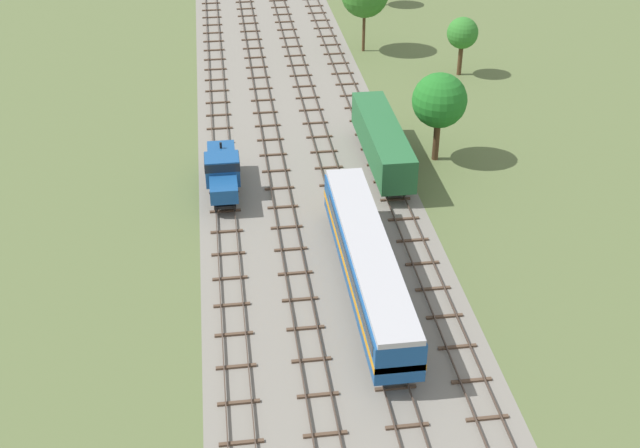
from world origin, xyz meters
TOP-DOWN VIEW (x-y plane):
  - ground_plane at (0.00, 56.00)m, footprint 480.00×480.00m
  - ballast_bed at (0.00, 56.00)m, footprint 17.43×176.00m
  - track_far_left at (-6.71, 57.00)m, footprint 2.40×126.00m
  - track_left at (-2.24, 57.00)m, footprint 2.40×126.00m
  - track_centre_left at (2.24, 57.00)m, footprint 2.40×126.00m
  - track_centre at (6.71, 57.00)m, footprint 2.40×126.00m
  - diesel_railcar_centre_left_nearest at (2.24, 34.66)m, footprint 2.96×20.50m
  - shunter_loco_far_left_near at (-6.71, 49.63)m, footprint 2.74×8.46m
  - freight_boxcar_centre_mid at (6.72, 52.31)m, footprint 2.87×14.00m
  - lineside_tree_2 at (11.59, 52.99)m, footprint 4.62×4.62m
  - lineside_tree_3 at (19.02, 71.74)m, footprint 3.26×3.26m

SIDE VIEW (x-z plane):
  - ground_plane at x=0.00m, z-range 0.00..0.00m
  - ballast_bed at x=0.00m, z-range 0.00..0.01m
  - track_far_left at x=-6.71m, z-range -0.01..0.28m
  - track_left at x=-2.24m, z-range -0.01..0.28m
  - track_centre_left at x=2.24m, z-range -0.01..0.28m
  - track_centre at x=6.71m, z-range -0.01..0.28m
  - shunter_loco_far_left_near at x=-6.71m, z-range 0.46..3.56m
  - freight_boxcar_centre_mid at x=6.72m, z-range 0.65..4.25m
  - diesel_railcar_centre_left_nearest at x=2.24m, z-range 0.70..4.50m
  - lineside_tree_3 at x=19.02m, z-range 1.41..7.61m
  - lineside_tree_2 at x=11.59m, z-range 1.54..9.33m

